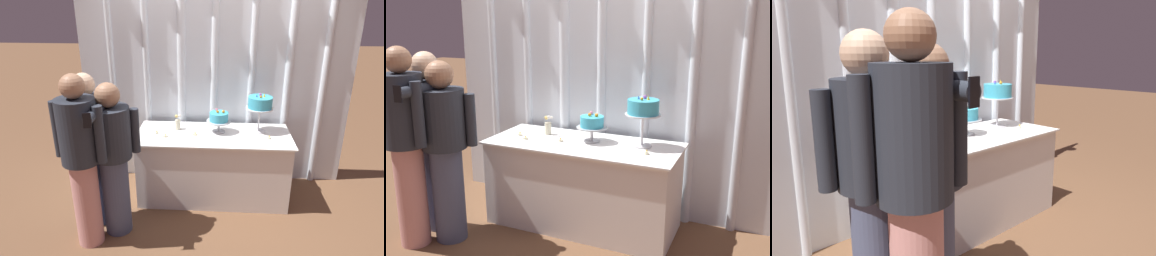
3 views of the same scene
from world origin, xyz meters
The scene contains 13 objects.
ground_plane centered at (0.00, 0.00, 0.00)m, with size 24.00×24.00×0.00m, color brown.
draped_curtain centered at (0.01, 0.55, 1.49)m, with size 3.13×0.21×2.77m.
cake_table centered at (0.00, 0.10, 0.39)m, with size 1.68×0.72×0.77m.
cake_display_nearleft centered at (0.05, 0.16, 0.93)m, with size 0.27×0.27×0.26m.
cake_display_nearright centered at (0.49, 0.20, 1.09)m, with size 0.30×0.30×0.44m.
flower_vase centered at (-0.40, 0.21, 0.85)m, with size 0.07×0.09×0.19m.
tealight_far_left centered at (-0.62, 0.08, 0.78)m, with size 0.04×0.04×0.03m.
tealight_near_left centered at (-0.51, -0.01, 0.78)m, with size 0.05×0.05×0.03m.
tealight_near_right centered at (-0.20, 0.06, 0.78)m, with size 0.05×0.05×0.03m.
tealight_far_right centered at (0.59, 0.01, 0.78)m, with size 0.04×0.04×0.04m.
guest_girl_blue_dress centered at (-1.17, -0.48, 0.86)m, with size 0.48×0.69×1.56m.
guest_man_dark_suit centered at (-0.92, -0.59, 0.81)m, with size 0.48×0.48×1.51m.
guest_man_pink_jacket centered at (-1.14, -0.78, 0.89)m, with size 0.49×0.40×1.62m.
Camera 3 is at (-1.93, -1.93, 1.45)m, focal length 32.52 mm.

